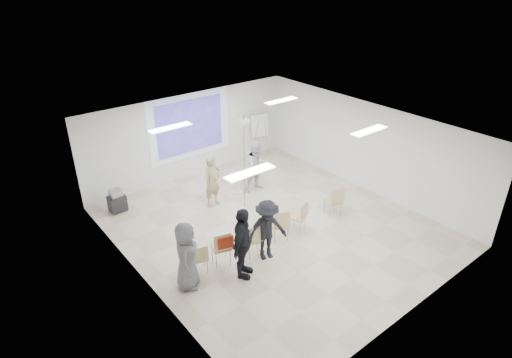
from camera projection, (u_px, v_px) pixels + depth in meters
floor at (273, 228)px, 12.62m from camera, size 8.00×9.00×0.10m
ceiling at (275, 129)px, 11.20m from camera, size 8.00×9.00×0.10m
wall_back at (190, 135)px, 15.07m from camera, size 8.00×0.10×3.00m
wall_left at (138, 233)px, 9.66m from camera, size 0.10×9.00×3.00m
wall_right at (366, 146)px, 14.16m from camera, size 0.10×9.00×3.00m
projection_halo at (190, 126)px, 14.87m from camera, size 3.20×0.01×2.30m
projection_image at (190, 126)px, 14.86m from camera, size 2.60×0.01×1.90m
pedestal_table at (237, 182)px, 14.30m from camera, size 0.66×0.66×0.66m
player_left at (212, 178)px, 13.28m from camera, size 0.78×0.60×1.93m
player_right at (257, 164)px, 14.19m from camera, size 1.00×0.83×1.94m
controller_left at (212, 165)px, 13.42m from camera, size 0.06×0.13×0.04m
controller_right at (248, 153)px, 14.11m from camera, size 0.05×0.13×0.04m
chair_far_left at (200, 257)px, 10.49m from camera, size 0.49×0.51×0.84m
chair_left_mid at (222, 246)px, 10.76m from camera, size 0.58×0.60×0.98m
chair_left_inner at (254, 238)px, 11.08m from camera, size 0.57×0.59×0.97m
chair_center at (280, 223)px, 11.68m from camera, size 0.61×0.63×0.99m
chair_right_inner at (300, 215)px, 12.11m from camera, size 0.59×0.61×0.94m
chair_right_far at (335, 200)px, 12.86m from camera, size 0.56×0.59×0.96m
red_jacket at (225, 243)px, 10.61m from camera, size 0.42×0.21×0.39m
laptop at (253, 237)px, 11.19m from camera, size 0.41×0.35×0.03m
audience_left at (242, 239)px, 10.15m from camera, size 1.46×1.37×2.17m
audience_mid at (267, 226)px, 10.86m from camera, size 1.38×0.99×1.92m
audience_outer at (186, 252)px, 9.87m from camera, size 1.06×1.14×1.95m
flipchart_easel at (260, 125)px, 16.44m from camera, size 0.76×0.60×1.83m
av_cart at (117, 201)px, 13.21m from camera, size 0.52×0.42×0.75m
ceiling_projector at (244, 126)px, 12.46m from camera, size 0.30×0.25×3.00m
fluor_panel_nw at (170, 128)px, 11.52m from camera, size 1.20×0.30×0.02m
fluor_panel_ne at (281, 101)px, 13.74m from camera, size 1.20×0.30×0.02m
fluor_panel_sw at (250, 172)px, 9.09m from camera, size 1.20×0.30×0.02m
fluor_panel_se at (369, 131)px, 11.31m from camera, size 1.20×0.30×0.02m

